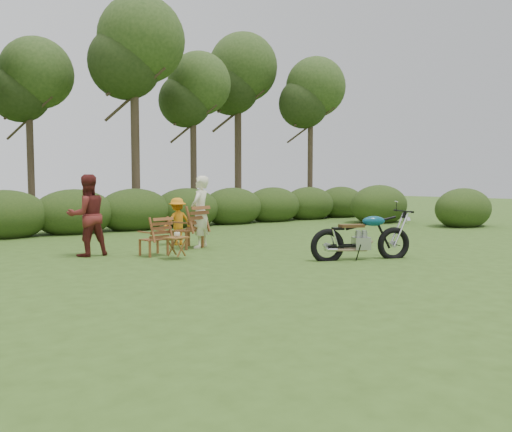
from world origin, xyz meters
TOP-DOWN VIEW (x-y plane):
  - ground at (0.00, 0.00)m, footprint 80.00×80.00m
  - tree_line at (0.50, 9.74)m, footprint 22.52×11.62m
  - motorcycle at (1.14, 0.08)m, footprint 2.24×1.56m
  - lawn_chair_right at (-0.87, 3.84)m, footprint 0.88×0.88m
  - lawn_chair_left at (-2.07, 3.20)m, footprint 0.66×0.66m
  - side_table at (-1.90, 2.46)m, footprint 0.53×0.48m
  - cup at (-1.90, 2.45)m, footprint 0.16×0.16m
  - adult_a at (-0.60, 3.67)m, footprint 0.77×0.72m
  - adult_b at (-3.25, 3.99)m, footprint 0.90×0.72m
  - child at (-0.79, 4.51)m, footprint 0.79×0.47m

SIDE VIEW (x-z plane):
  - ground at x=0.00m, z-range 0.00..0.00m
  - motorcycle at x=1.14m, z-range -0.60..0.60m
  - lawn_chair_right at x=-0.87m, z-range -0.52..0.52m
  - lawn_chair_left at x=-2.07m, z-range -0.42..0.42m
  - adult_a at x=-0.60m, z-range -0.88..0.88m
  - adult_b at x=-3.25m, z-range -0.89..0.89m
  - child at x=-0.79m, z-range -0.60..0.60m
  - side_table at x=-1.90m, z-range 0.00..0.46m
  - cup at x=-1.90m, z-range 0.46..0.57m
  - tree_line at x=0.50m, z-range -0.26..7.88m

